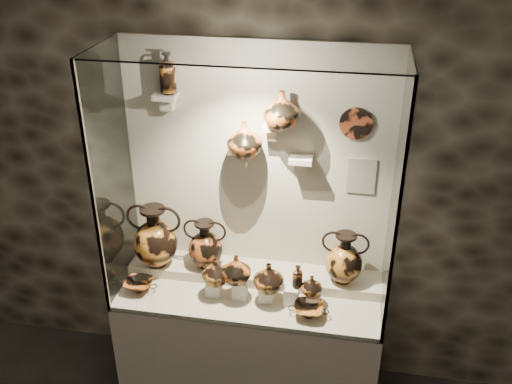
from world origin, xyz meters
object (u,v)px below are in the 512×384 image
kylix_left (139,285)px  kylix_right (309,310)px  lekythos_small (298,275)px  ovoid_vase_b (282,109)px  amphora_mid (205,244)px  jug_a (216,271)px  ovoid_vase_a (245,139)px  amphora_right (344,258)px  amphora_left (155,236)px  jug_c (269,277)px  lekythos_tall (167,71)px  jug_e (312,285)px  jug_b (236,269)px

kylix_left → kylix_right: size_ratio=0.99×
lekythos_small → ovoid_vase_b: (-0.15, 0.22, 0.99)m
amphora_mid → kylix_right: bearing=-12.5°
jug_a → kylix_right: (0.60, -0.09, -0.14)m
kylix_right → ovoid_vase_b: ovoid_vase_b is taller
amphora_mid → ovoid_vase_a: (0.27, 0.03, 0.76)m
amphora_mid → amphora_right: 0.91m
amphora_left → kylix_left: bearing=-123.0°
jug_c → lekythos_small: 0.18m
jug_a → ovoid_vase_a: ovoid_vase_a is taller
amphora_left → jug_a: 0.50m
kylix_left → ovoid_vase_b: 1.47m
jug_c → jug_a: bearing=172.2°
kylix_left → ovoid_vase_a: bearing=44.1°
lekythos_small → ovoid_vase_a: size_ratio=0.79×
ovoid_vase_b → jug_c: bearing=-101.2°
lekythos_tall → kylix_left: bearing=-122.9°
jug_a → ovoid_vase_a: bearing=36.3°
amphora_right → lekythos_small: 0.33m
amphora_right → lekythos_small: bearing=-151.7°
amphora_mid → jug_e: bearing=-4.7°
kylix_left → ovoid_vase_a: size_ratio=1.06×
jug_a → kylix_left: size_ratio=0.78×
amphora_mid → jug_a: 0.25m
kylix_left → kylix_right: (1.11, -0.06, 0.00)m
jug_c → kylix_right: jug_c is taller
amphora_mid → kylix_right: size_ratio=1.44×
jug_e → ovoid_vase_b: 1.10m
lekythos_small → lekythos_tall: lekythos_tall is taller
jug_b → ovoid_vase_a: (0.01, 0.25, 0.77)m
jug_a → lekythos_small: (0.51, 0.03, 0.02)m
amphora_right → amphora_mid: bearing=174.5°
amphora_mid → kylix_left: 0.50m
amphora_right → kylix_left: bearing=-174.5°
jug_b → kylix_left: size_ratio=0.82×
jug_e → kylix_left: 1.12m
lekythos_tall → lekythos_small: bearing=-21.8°
jug_b → jug_c: bearing=16.5°
lekythos_small → jug_e: bearing=-6.6°
jug_e → ovoid_vase_a: bearing=163.4°
amphora_right → lekythos_tall: lekythos_tall is taller
kylix_left → amphora_mid: bearing=53.7°
ovoid_vase_a → jug_e: bearing=-24.0°
amphora_right → jug_c: bearing=-160.2°
lekythos_small → jug_a: bearing=-176.4°
kylix_left → ovoid_vase_a: ovoid_vase_a is taller
kylix_right → lekythos_tall: lekythos_tall is taller
amphora_left → jug_e: bearing=-26.4°
jug_a → jug_b: (0.13, 0.00, 0.03)m
jug_a → lekythos_small: size_ratio=1.05×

